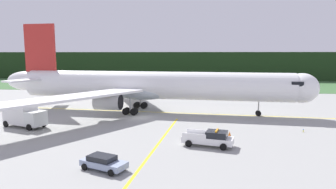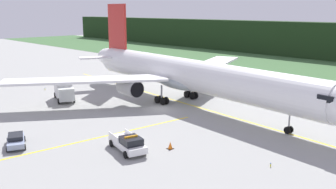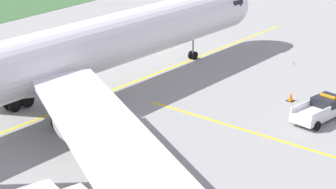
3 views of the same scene
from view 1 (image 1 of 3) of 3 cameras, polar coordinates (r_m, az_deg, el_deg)
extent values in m
plane|color=gray|center=(49.59, -5.15, -4.36)|extent=(320.00, 320.00, 0.00)
cube|color=#3A6235|center=(103.40, 0.76, 1.94)|extent=(320.00, 40.84, 0.04)
cube|color=#1B3017|center=(123.54, 1.66, 5.41)|extent=(288.00, 7.09, 10.96)
cube|color=yellow|center=(54.23, -2.67, -3.30)|extent=(75.15, 6.48, 0.01)
cube|color=yellow|center=(34.52, -2.20, -9.69)|extent=(2.72, 29.52, 0.01)
cylinder|color=white|center=(53.52, -2.70, 1.77)|extent=(47.35, 8.65, 4.80)
ellipsoid|color=white|center=(53.45, 23.80, 1.12)|extent=(5.66, 5.22, 4.80)
ellipsoid|color=white|center=(64.09, -25.02, 2.35)|extent=(7.95, 4.22, 3.60)
ellipsoid|color=#ADB9C0|center=(54.27, -5.11, 0.42)|extent=(11.16, 5.91, 2.64)
cube|color=black|center=(53.11, 22.63, 2.05)|extent=(2.17, 4.69, 0.70)
cube|color=white|center=(68.79, -7.41, 2.51)|extent=(14.35, 24.61, 0.35)
cylinder|color=#A8A8A8|center=(62.55, -5.94, 0.80)|extent=(4.30, 2.89, 2.57)
cylinder|color=black|center=(61.98, -4.08, 0.76)|extent=(0.31, 2.36, 2.36)
cube|color=white|center=(44.43, -18.15, -0.59)|extent=(17.54, 23.41, 0.35)
cylinder|color=#A8A8A8|center=(48.15, -11.21, -1.35)|extent=(4.30, 2.89, 2.57)
cylinder|color=black|center=(47.40, -8.85, -1.43)|extent=(0.31, 2.36, 2.36)
cube|color=#AD2722|center=(62.02, -22.84, 7.50)|extent=(6.11, 0.94, 9.99)
cube|color=white|center=(65.77, -21.08, 3.09)|extent=(4.27, 7.88, 0.28)
cube|color=white|center=(59.25, -25.08, 2.44)|extent=(5.30, 7.91, 0.28)
cylinder|color=gray|center=(52.77, 16.60, -2.09)|extent=(0.20, 0.20, 2.42)
cylinder|color=black|center=(53.24, 16.52, -3.33)|extent=(0.92, 0.29, 0.90)
cylinder|color=black|center=(52.73, 16.58, -3.43)|extent=(0.92, 0.29, 0.90)
cylinder|color=gray|center=(57.74, -5.20, -0.84)|extent=(0.28, 0.28, 2.42)
cylinder|color=black|center=(57.41, -4.61, -2.10)|extent=(1.22, 0.40, 1.20)
cylinder|color=black|center=(58.08, -4.43, -1.98)|extent=(1.22, 0.40, 1.20)
cylinder|color=black|center=(57.80, -5.95, -2.05)|extent=(1.22, 0.40, 1.20)
cylinder|color=black|center=(58.46, -5.75, -1.94)|extent=(1.22, 0.40, 1.20)
cylinder|color=gray|center=(51.84, -7.10, -1.83)|extent=(0.28, 0.28, 2.42)
cylinder|color=black|center=(52.18, -6.23, -3.10)|extent=(1.22, 0.40, 1.20)
cylinder|color=black|center=(51.52, -6.45, -3.25)|extent=(1.22, 0.40, 1.20)
cylinder|color=black|center=(52.60, -7.69, -3.04)|extent=(1.22, 0.40, 1.20)
cylinder|color=black|center=(51.95, -7.93, -3.18)|extent=(1.22, 0.40, 1.20)
cube|color=white|center=(34.79, 7.44, -8.37)|extent=(5.97, 3.26, 0.70)
cube|color=black|center=(34.43, 9.13, -7.36)|extent=(2.63, 2.34, 0.70)
cube|color=white|center=(35.84, 5.62, -6.91)|extent=(2.67, 0.70, 0.45)
cube|color=white|center=(34.01, 4.86, -7.70)|extent=(2.67, 0.70, 0.45)
cube|color=orange|center=(34.32, 9.15, -6.67)|extent=(0.51, 1.44, 0.16)
cylinder|color=black|center=(35.57, 10.84, -8.67)|extent=(0.79, 0.40, 0.76)
cylinder|color=black|center=(33.59, 10.32, -9.64)|extent=(0.79, 0.40, 0.76)
cylinder|color=black|center=(36.27, 4.75, -8.24)|extent=(0.79, 0.40, 0.76)
cylinder|color=black|center=(34.33, 3.88, -9.15)|extent=(0.79, 0.40, 0.76)
cube|color=silver|center=(45.73, -23.48, -4.14)|extent=(2.60, 2.90, 2.00)
cube|color=silver|center=(48.06, -25.97, -3.19)|extent=(4.97, 3.76, 2.89)
cylinder|color=#99999E|center=(47.67, -25.20, -5.12)|extent=(0.76, 0.36, 1.04)
cylinder|color=#99999E|center=(49.04, -26.51, -4.85)|extent=(0.76, 0.36, 1.04)
cylinder|color=black|center=(46.70, -22.30, -5.10)|extent=(0.93, 0.55, 0.90)
cylinder|color=black|center=(45.18, -24.57, -5.64)|extent=(0.93, 0.55, 0.90)
cylinder|color=black|center=(50.25, -25.90, -4.43)|extent=(0.93, 0.55, 0.90)
cylinder|color=black|center=(48.85, -28.11, -4.89)|extent=(0.93, 0.55, 0.90)
cube|color=#8B9AB9|center=(28.37, -11.92, -12.55)|extent=(4.57, 3.19, 0.55)
cube|color=black|center=(28.33, -12.28, -11.51)|extent=(2.77, 2.30, 0.45)
cylinder|color=black|center=(28.25, -8.35, -13.15)|extent=(0.62, 0.39, 0.60)
cylinder|color=black|center=(26.94, -10.66, -14.25)|extent=(0.62, 0.39, 0.60)
cylinder|color=black|center=(30.01, -13.01, -12.00)|extent=(0.62, 0.39, 0.60)
cylinder|color=black|center=(28.78, -15.39, -12.94)|extent=(0.62, 0.39, 0.60)
cube|color=black|center=(38.68, 11.44, -7.91)|extent=(0.64, 0.64, 0.03)
cone|color=orange|center=(38.58, 11.45, -7.34)|extent=(0.49, 0.49, 0.77)
cylinder|color=yellow|center=(44.29, 24.02, -6.27)|extent=(0.10, 0.10, 0.29)
sphere|color=blue|center=(44.24, 24.03, -6.02)|extent=(0.12, 0.12, 0.12)
camera|label=2|loc=(33.64, 78.30, 9.09)|focal=40.31mm
camera|label=3|loc=(46.95, -60.20, 14.02)|focal=60.56mm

